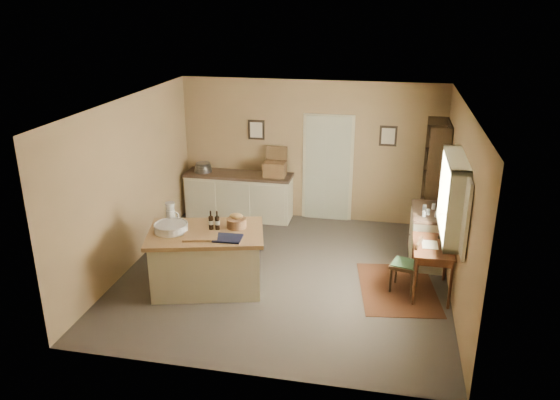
# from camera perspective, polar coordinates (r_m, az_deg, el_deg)

# --- Properties ---
(ground) EXTENTS (5.00, 5.00, 0.00)m
(ground) POSITION_cam_1_polar(r_m,az_deg,el_deg) (8.70, 0.50, -7.76)
(ground) COLOR #4F453C
(ground) RESTS_ON ground
(wall_back) EXTENTS (5.00, 0.10, 2.70)m
(wall_back) POSITION_cam_1_polar(r_m,az_deg,el_deg) (10.51, 3.16, 5.13)
(wall_back) COLOR #99794E
(wall_back) RESTS_ON ground
(wall_front) EXTENTS (5.00, 0.10, 2.70)m
(wall_front) POSITION_cam_1_polar(r_m,az_deg,el_deg) (5.92, -4.15, -7.33)
(wall_front) COLOR #99794E
(wall_front) RESTS_ON ground
(wall_left) EXTENTS (0.10, 5.00, 2.70)m
(wall_left) POSITION_cam_1_polar(r_m,az_deg,el_deg) (8.95, -15.39, 1.70)
(wall_left) COLOR #99794E
(wall_left) RESTS_ON ground
(wall_right) EXTENTS (0.10, 5.00, 2.70)m
(wall_right) POSITION_cam_1_polar(r_m,az_deg,el_deg) (8.09, 18.19, -0.58)
(wall_right) COLOR #99794E
(wall_right) RESTS_ON ground
(ceiling) EXTENTS (5.00, 5.00, 0.00)m
(ceiling) POSITION_cam_1_polar(r_m,az_deg,el_deg) (7.81, 0.57, 10.02)
(ceiling) COLOR silver
(ceiling) RESTS_ON wall_back
(door) EXTENTS (0.97, 0.06, 2.11)m
(door) POSITION_cam_1_polar(r_m,az_deg,el_deg) (10.52, 4.99, 3.42)
(door) COLOR #ABAD91
(door) RESTS_ON ground
(framed_prints) EXTENTS (2.82, 0.02, 0.38)m
(framed_prints) POSITION_cam_1_polar(r_m,az_deg,el_deg) (10.37, 4.28, 7.01)
(framed_prints) COLOR black
(framed_prints) RESTS_ON ground
(window) EXTENTS (0.25, 1.99, 1.12)m
(window) POSITION_cam_1_polar(r_m,az_deg,el_deg) (7.83, 17.93, 0.32)
(window) COLOR beige
(window) RESTS_ON ground
(work_island) EXTENTS (1.88, 1.47, 1.20)m
(work_island) POSITION_cam_1_polar(r_m,az_deg,el_deg) (8.21, -7.69, -6.00)
(work_island) COLOR beige
(work_island) RESTS_ON ground
(sideboard) EXTENTS (2.10, 0.60, 1.18)m
(sideboard) POSITION_cam_1_polar(r_m,az_deg,el_deg) (10.76, -4.25, 0.61)
(sideboard) COLOR beige
(sideboard) RESTS_ON ground
(rug) EXTENTS (1.32, 1.74, 0.01)m
(rug) POSITION_cam_1_polar(r_m,az_deg,el_deg) (8.48, 12.19, -9.04)
(rug) COLOR #44210F
(rug) RESTS_ON ground
(writing_desk) EXTENTS (0.56, 0.92, 0.82)m
(writing_desk) POSITION_cam_1_polar(r_m,az_deg,el_deg) (8.21, 15.67, -5.16)
(writing_desk) COLOR #391D10
(writing_desk) RESTS_ON ground
(desk_chair) EXTENTS (0.47, 0.47, 0.83)m
(desk_chair) POSITION_cam_1_polar(r_m,az_deg,el_deg) (8.28, 12.92, -6.63)
(desk_chair) COLOR black
(desk_chair) RESTS_ON ground
(right_cabinet) EXTENTS (0.56, 1.00, 0.99)m
(right_cabinet) POSITION_cam_1_polar(r_m,az_deg,el_deg) (9.24, 15.19, -3.62)
(right_cabinet) COLOR beige
(right_cabinet) RESTS_ON ground
(shelving_unit) EXTENTS (0.36, 0.95, 2.12)m
(shelving_unit) POSITION_cam_1_polar(r_m,az_deg,el_deg) (10.05, 16.09, 1.89)
(shelving_unit) COLOR black
(shelving_unit) RESTS_ON ground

